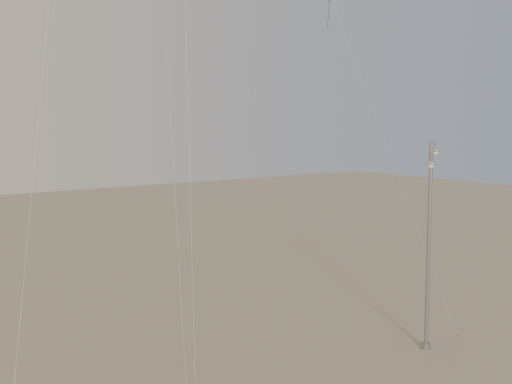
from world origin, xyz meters
TOP-DOWN VIEW (x-y plane):
  - street_lamp at (9.65, 3.16)m, footprint 1.46×1.06m
  - kite_4 at (11.47, 10.37)m, footprint 1.59×8.84m

SIDE VIEW (x-z plane):
  - street_lamp at x=9.65m, z-range 0.33..10.46m
  - kite_4 at x=11.47m, z-range 5.14..23.39m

